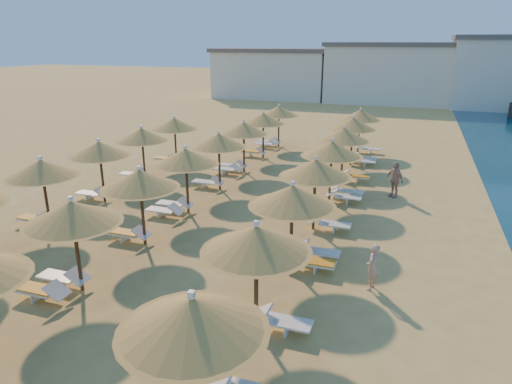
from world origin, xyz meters
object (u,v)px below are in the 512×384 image
at_px(parasol_row_west, 165,168).
at_px(beachgoer_a, 372,267).
at_px(parasol_row_east, 305,182).
at_px(beachgoer_c, 395,179).

xyz_separation_m(parasol_row_west, beachgoer_a, (8.63, -2.39, -1.82)).
xyz_separation_m(parasol_row_east, parasol_row_west, (-5.84, 0.00, 0.00)).
distance_m(parasol_row_west, beachgoer_a, 9.14).
xyz_separation_m(parasol_row_west, beachgoer_c, (8.77, 7.19, -1.67)).
bearing_deg(beachgoer_a, parasol_row_east, -122.28).
distance_m(parasol_row_east, beachgoer_c, 7.94).
bearing_deg(beachgoer_c, parasol_row_west, -98.03).
height_order(parasol_row_east, parasol_row_west, same).
xyz_separation_m(beachgoer_c, beachgoer_a, (-0.14, -9.58, -0.15)).
relative_size(beachgoer_c, beachgoer_a, 1.19).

